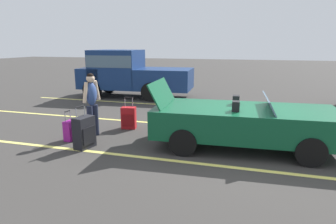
{
  "coord_description": "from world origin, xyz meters",
  "views": [
    {
      "loc": [
        0.11,
        -6.7,
        2.37
      ],
      "look_at": [
        -1.8,
        -0.09,
        0.75
      ],
      "focal_mm": 31.1,
      "sensor_mm": 36.0,
      "label": 1
    }
  ],
  "objects_px": {
    "traveler_person": "(92,101)",
    "suitcase_medium_bright": "(129,118)",
    "parked_pickup_truck_near": "(127,72)",
    "suitcase_small_carryon": "(71,130)",
    "suitcase_large_black": "(84,132)",
    "convertible_car": "(253,123)"
  },
  "relations": [
    {
      "from": "traveler_person",
      "to": "suitcase_medium_bright",
      "type": "bearing_deg",
      "value": 69.54
    },
    {
      "from": "traveler_person",
      "to": "parked_pickup_truck_near",
      "type": "relative_size",
      "value": 0.32
    },
    {
      "from": "suitcase_small_carryon",
      "to": "parked_pickup_truck_near",
      "type": "height_order",
      "value": "parked_pickup_truck_near"
    },
    {
      "from": "suitcase_large_black",
      "to": "suitcase_medium_bright",
      "type": "xyz_separation_m",
      "value": [
        0.34,
        1.75,
        -0.06
      ]
    },
    {
      "from": "suitcase_small_carryon",
      "to": "parked_pickup_truck_near",
      "type": "bearing_deg",
      "value": 104.43
    },
    {
      "from": "convertible_car",
      "to": "suitcase_large_black",
      "type": "distance_m",
      "value": 3.89
    },
    {
      "from": "suitcase_medium_bright",
      "to": "suitcase_large_black",
      "type": "bearing_deg",
      "value": -21.21
    },
    {
      "from": "convertible_car",
      "to": "suitcase_medium_bright",
      "type": "distance_m",
      "value": 3.47
    },
    {
      "from": "convertible_car",
      "to": "suitcase_medium_bright",
      "type": "height_order",
      "value": "convertible_car"
    },
    {
      "from": "suitcase_large_black",
      "to": "traveler_person",
      "type": "xyz_separation_m",
      "value": [
        -0.27,
        0.85,
        0.56
      ]
    },
    {
      "from": "convertible_car",
      "to": "suitcase_small_carryon",
      "type": "relative_size",
      "value": 5.66
    },
    {
      "from": "parked_pickup_truck_near",
      "to": "suitcase_small_carryon",
      "type": "bearing_deg",
      "value": 97.29
    },
    {
      "from": "suitcase_medium_bright",
      "to": "parked_pickup_truck_near",
      "type": "relative_size",
      "value": 0.18
    },
    {
      "from": "suitcase_medium_bright",
      "to": "traveler_person",
      "type": "distance_m",
      "value": 1.25
    },
    {
      "from": "suitcase_small_carryon",
      "to": "traveler_person",
      "type": "relative_size",
      "value": 0.46
    },
    {
      "from": "convertible_car",
      "to": "parked_pickup_truck_near",
      "type": "height_order",
      "value": "parked_pickup_truck_near"
    },
    {
      "from": "suitcase_large_black",
      "to": "suitcase_small_carryon",
      "type": "distance_m",
      "value": 0.76
    },
    {
      "from": "convertible_car",
      "to": "parked_pickup_truck_near",
      "type": "distance_m",
      "value": 7.81
    },
    {
      "from": "suitcase_small_carryon",
      "to": "parked_pickup_truck_near",
      "type": "xyz_separation_m",
      "value": [
        -1.17,
        6.16,
        0.85
      ]
    },
    {
      "from": "traveler_person",
      "to": "parked_pickup_truck_near",
      "type": "height_order",
      "value": "parked_pickup_truck_near"
    },
    {
      "from": "convertible_car",
      "to": "parked_pickup_truck_near",
      "type": "bearing_deg",
      "value": 132.23
    },
    {
      "from": "convertible_car",
      "to": "parked_pickup_truck_near",
      "type": "relative_size",
      "value": 0.84
    }
  ]
}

